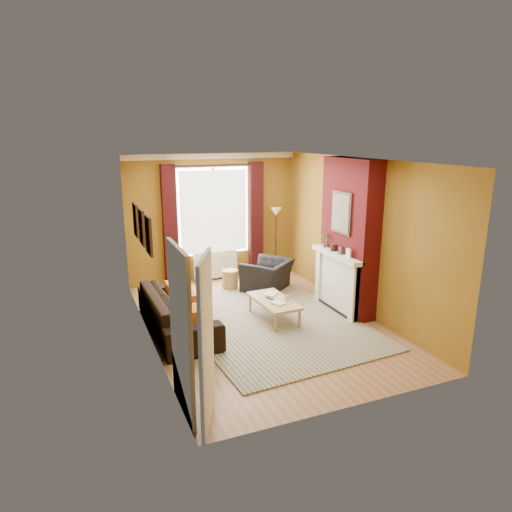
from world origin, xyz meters
name	(u,v)px	position (x,y,z in m)	size (l,w,h in m)	color
ground	(261,323)	(0.00, 0.00, 0.00)	(5.50, 5.50, 0.00)	brown
room_walls	(288,240)	(0.63, 0.27, 1.38)	(3.82, 5.54, 2.83)	#87601A
striped_rug	(270,321)	(0.15, -0.01, 0.01)	(3.06, 4.06, 0.02)	#2E6080
sofa	(177,311)	(-1.42, 0.27, 0.34)	(2.30, 0.90, 0.67)	black
armchair	(267,275)	(0.80, 1.56, 0.32)	(0.97, 0.85, 0.63)	black
coffee_table	(274,302)	(0.26, 0.04, 0.34)	(0.62, 1.16, 0.38)	tan
wicker_stool	(230,279)	(0.09, 1.92, 0.21)	(0.41, 0.41, 0.41)	#A07A45
floor_lamp	(276,223)	(1.38, 2.40, 1.25)	(0.31, 0.31, 1.59)	black
book_a	(274,304)	(0.16, -0.19, 0.39)	(0.18, 0.24, 0.02)	#999999
book_b	(266,293)	(0.25, 0.38, 0.39)	(0.20, 0.27, 0.02)	#999999
mug	(287,298)	(0.46, -0.06, 0.42)	(0.09, 0.09, 0.09)	#999999
tv_remote	(270,298)	(0.20, 0.11, 0.39)	(0.11, 0.16, 0.02)	#28282B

